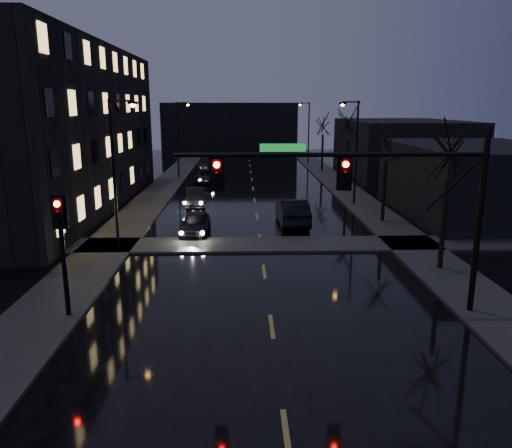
{
  "coord_description": "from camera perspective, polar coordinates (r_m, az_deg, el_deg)",
  "views": [
    {
      "loc": [
        -1.02,
        -8.42,
        7.71
      ],
      "look_at": [
        -0.49,
        10.36,
        3.2
      ],
      "focal_mm": 35.0,
      "sensor_mm": 36.0,
      "label": 1
    }
  ],
  "objects": [
    {
      "name": "sidewalk_left",
      "position": [
        44.72,
        -11.24,
        3.39
      ],
      "size": [
        3.0,
        140.0,
        0.12
      ],
      "primitive_type": "cube",
      "color": "#2D2D2B",
      "rests_on": "ground"
    },
    {
      "name": "sidewalk_right",
      "position": [
        45.11,
        10.61,
        3.5
      ],
      "size": [
        3.0,
        140.0,
        0.12
      ],
      "primitive_type": "cube",
      "color": "#2D2D2B",
      "rests_on": "ground"
    },
    {
      "name": "sidewalk_cross",
      "position": [
        28.01,
        0.53,
        -2.35
      ],
      "size": [
        40.0,
        3.0,
        0.12
      ],
      "primitive_type": "cube",
      "color": "#2D2D2B",
      "rests_on": "ground"
    },
    {
      "name": "apartment_block",
      "position": [
        41.46,
        -23.93,
        10.0
      ],
      "size": [
        12.0,
        30.0,
        12.0
      ],
      "primitive_type": "cube",
      "color": "black",
      "rests_on": "ground"
    },
    {
      "name": "commercial_right_near",
      "position": [
        38.54,
        23.87,
        4.57
      ],
      "size": [
        10.0,
        14.0,
        5.0
      ],
      "primitive_type": "cube",
      "color": "black",
      "rests_on": "ground"
    },
    {
      "name": "commercial_right_far",
      "position": [
        59.42,
        16.22,
        8.42
      ],
      "size": [
        12.0,
        18.0,
        6.0
      ],
      "primitive_type": "cube",
      "color": "black",
      "rests_on": "ground"
    },
    {
      "name": "far_block",
      "position": [
        86.52,
        -2.98,
        11.02
      ],
      "size": [
        22.0,
        10.0,
        8.0
      ],
      "primitive_type": "cube",
      "color": "black",
      "rests_on": "ground"
    },
    {
      "name": "signal_mast",
      "position": [
        18.31,
        13.87,
        4.18
      ],
      "size": [
        11.11,
        0.41,
        7.0
      ],
      "color": "black",
      "rests_on": "ground"
    },
    {
      "name": "signal_pole_left",
      "position": [
        19.17,
        -21.33,
        -1.64
      ],
      "size": [
        0.35,
        0.41,
        4.53
      ],
      "color": "black",
      "rests_on": "ground"
    },
    {
      "name": "tree_near",
      "position": [
        24.37,
        21.41,
        9.07
      ],
      "size": [
        3.52,
        3.52,
        8.08
      ],
      "color": "black",
      "rests_on": "ground"
    },
    {
      "name": "tree_mid_a",
      "position": [
        33.82,
        14.79,
        9.87
      ],
      "size": [
        3.3,
        3.3,
        7.58
      ],
      "color": "black",
      "rests_on": "ground"
    },
    {
      "name": "tree_mid_b",
      "position": [
        45.42,
        10.58,
        11.88
      ],
      "size": [
        3.74,
        3.74,
        8.59
      ],
      "color": "black",
      "rests_on": "ground"
    },
    {
      "name": "tree_far",
      "position": [
        59.2,
        7.7,
        11.78
      ],
      "size": [
        3.43,
        3.43,
        7.88
      ],
      "color": "black",
      "rests_on": "ground"
    },
    {
      "name": "streetlight_l_near",
      "position": [
        27.38,
        -15.58,
        6.85
      ],
      "size": [
        1.53,
        0.28,
        8.0
      ],
      "color": "black",
      "rests_on": "ground"
    },
    {
      "name": "streetlight_l_far",
      "position": [
        53.9,
        -8.75,
        10.22
      ],
      "size": [
        1.53,
        0.28,
        8.0
      ],
      "color": "black",
      "rests_on": "ground"
    },
    {
      "name": "streetlight_r_mid",
      "position": [
        39.48,
        11.11,
        8.98
      ],
      "size": [
        1.53,
        0.28,
        8.0
      ],
      "color": "black",
      "rests_on": "ground"
    },
    {
      "name": "streetlight_r_far",
      "position": [
        67.04,
        5.86,
        10.92
      ],
      "size": [
        1.53,
        0.28,
        8.0
      ],
      "color": "black",
      "rests_on": "ground"
    },
    {
      "name": "oncoming_car_a",
      "position": [
        30.48,
        -6.96,
        0.11
      ],
      "size": [
        1.75,
        4.16,
        1.41
      ],
      "primitive_type": "imported",
      "rotation": [
        0.0,
        0.0,
        -0.02
      ],
      "color": "black",
      "rests_on": "ground"
    },
    {
      "name": "oncoming_car_b",
      "position": [
        39.23,
        -6.93,
        3.09
      ],
      "size": [
        1.82,
        4.3,
        1.38
      ],
      "primitive_type": "imported",
      "rotation": [
        0.0,
        0.0,
        0.09
      ],
      "color": "black",
      "rests_on": "ground"
    },
    {
      "name": "oncoming_car_c",
      "position": [
        50.43,
        -5.54,
        5.43
      ],
      "size": [
        2.55,
        5.07,
        1.37
      ],
      "primitive_type": "imported",
      "rotation": [
        0.0,
        0.0,
        -0.06
      ],
      "color": "black",
      "rests_on": "ground"
    },
    {
      "name": "oncoming_car_d",
      "position": [
        60.35,
        -5.61,
        6.83
      ],
      "size": [
        2.24,
        5.35,
        1.54
      ],
      "primitive_type": "imported",
      "rotation": [
        0.0,
        0.0,
        -0.01
      ],
      "color": "black",
      "rests_on": "ground"
    },
    {
      "name": "lead_car",
      "position": [
        32.83,
        4.17,
        1.41
      ],
      "size": [
        1.96,
        5.26,
        1.72
      ],
      "primitive_type": "imported",
      "rotation": [
        0.0,
        0.0,
        3.17
      ],
      "color": "black",
      "rests_on": "ground"
    }
  ]
}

